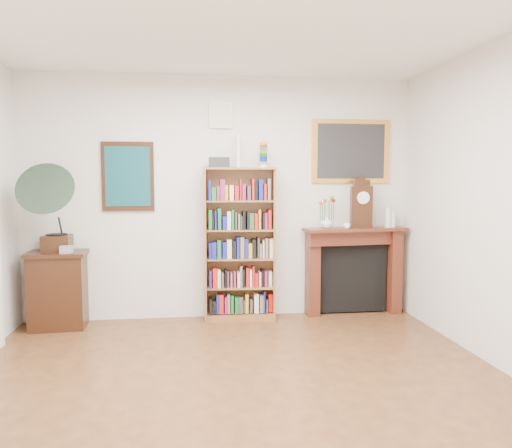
{
  "coord_description": "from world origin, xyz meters",
  "views": [
    {
      "loc": [
        -0.33,
        -3.31,
        1.62
      ],
      "look_at": [
        0.3,
        1.6,
        1.17
      ],
      "focal_mm": 35.0,
      "sensor_mm": 36.0,
      "label": 1
    }
  ],
  "objects": [
    {
      "name": "teal_poster",
      "position": [
        -1.05,
        2.48,
        1.65
      ],
      "size": [
        0.58,
        0.04,
        0.78
      ],
      "color": "black",
      "rests_on": "back_wall"
    },
    {
      "name": "small_picture",
      "position": [
        0.0,
        2.48,
        2.35
      ],
      "size": [
        0.26,
        0.04,
        0.3
      ],
      "color": "white",
      "rests_on": "back_wall"
    },
    {
      "name": "fireplace",
      "position": [
        1.58,
        2.41,
        0.61
      ],
      "size": [
        1.26,
        0.4,
        1.05
      ],
      "rotation": [
        0.0,
        0.0,
        0.09
      ],
      "color": "#4F1F12",
      "rests_on": "floor"
    },
    {
      "name": "teacup",
      "position": [
        1.45,
        2.26,
        1.08
      ],
      "size": [
        0.09,
        0.09,
        0.06
      ],
      "primitive_type": "imported",
      "rotation": [
        0.0,
        0.0,
        -0.1
      ],
      "color": "white",
      "rests_on": "fireplace"
    },
    {
      "name": "bottle_left",
      "position": [
        1.98,
        2.35,
        1.17
      ],
      "size": [
        0.07,
        0.07,
        0.24
      ],
      "primitive_type": "cylinder",
      "color": "silver",
      "rests_on": "fireplace"
    },
    {
      "name": "bookshelf",
      "position": [
        0.21,
        2.34,
        0.98
      ],
      "size": [
        0.83,
        0.35,
        2.02
      ],
      "rotation": [
        0.0,
        0.0,
        -0.09
      ],
      "color": "brown",
      "rests_on": "floor"
    },
    {
      "name": "flower_vase",
      "position": [
        1.23,
        2.35,
        1.12
      ],
      "size": [
        0.14,
        0.14,
        0.14
      ],
      "primitive_type": "imported",
      "rotation": [
        0.0,
        0.0,
        -0.01
      ],
      "color": "white",
      "rests_on": "fireplace"
    },
    {
      "name": "room",
      "position": [
        0.0,
        0.0,
        1.4
      ],
      "size": [
        4.51,
        5.01,
        2.81
      ],
      "color": "#4B2716",
      "rests_on": "ground"
    },
    {
      "name": "gilt_painting",
      "position": [
        1.55,
        2.48,
        1.95
      ],
      "size": [
        0.95,
        0.04,
        0.75
      ],
      "color": "gold",
      "rests_on": "back_wall"
    },
    {
      "name": "gramophone",
      "position": [
        -1.8,
        2.14,
        1.37
      ],
      "size": [
        0.59,
        0.73,
        0.95
      ],
      "rotation": [
        0.0,
        0.0,
        0.03
      ],
      "color": "black",
      "rests_on": "side_cabinet"
    },
    {
      "name": "cd_stack",
      "position": [
        -1.66,
        2.13,
        0.88
      ],
      "size": [
        0.12,
        0.12,
        0.08
      ],
      "primitive_type": "cube",
      "rotation": [
        0.0,
        0.0,
        0.01
      ],
      "color": "#AFAFBB",
      "rests_on": "side_cabinet"
    },
    {
      "name": "mantel_clock",
      "position": [
        1.65,
        2.37,
        1.32
      ],
      "size": [
        0.26,
        0.17,
        0.57
      ],
      "rotation": [
        0.0,
        0.0,
        -0.16
      ],
      "color": "black",
      "rests_on": "fireplace"
    },
    {
      "name": "bottle_right",
      "position": [
        2.04,
        2.35,
        1.15
      ],
      "size": [
        0.06,
        0.06,
        0.2
      ],
      "primitive_type": "cylinder",
      "color": "silver",
      "rests_on": "fireplace"
    },
    {
      "name": "side_cabinet",
      "position": [
        -1.79,
        2.26,
        0.42
      ],
      "size": [
        0.63,
        0.48,
        0.84
      ],
      "primitive_type": "cube",
      "rotation": [
        0.0,
        0.0,
        0.05
      ],
      "color": "black",
      "rests_on": "floor"
    }
  ]
}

